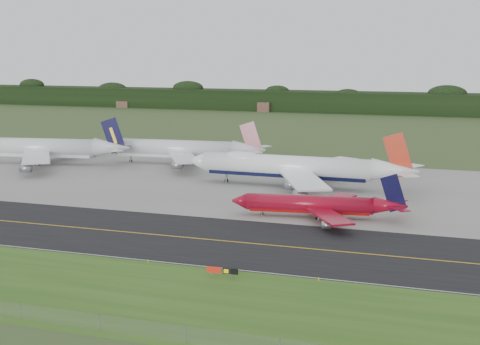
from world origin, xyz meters
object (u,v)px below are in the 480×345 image
object	(u,v)px
jet_red_737	(319,205)
jet_navy_gold	(41,148)
jet_ba_747	(295,167)
jet_star_tail	(183,149)
taxiway_sign	(222,271)

from	to	relation	value
jet_red_737	jet_navy_gold	bearing A→B (deg)	156.88
jet_ba_747	jet_navy_gold	size ratio (longest dim) A/B	1.05
jet_star_tail	jet_ba_747	bearing A→B (deg)	-29.79
taxiway_sign	jet_red_737	bearing A→B (deg)	80.93
jet_red_737	jet_navy_gold	world-z (taller)	jet_navy_gold
jet_red_737	jet_navy_gold	xyz separation A→B (m)	(-98.46, 42.03, 2.21)
jet_red_737	taxiway_sign	xyz separation A→B (m)	(-6.93, -43.42, -1.63)
jet_ba_747	jet_star_tail	xyz separation A→B (m)	(-42.28, 24.21, -0.56)
jet_red_737	jet_navy_gold	distance (m)	107.08
jet_ba_747	jet_red_737	bearing A→B (deg)	-67.64
jet_red_737	taxiway_sign	distance (m)	44.00
jet_ba_747	jet_star_tail	bearing A→B (deg)	150.21
jet_navy_gold	jet_ba_747	bearing A→B (deg)	-7.36
jet_red_737	jet_navy_gold	size ratio (longest dim) A/B	0.64
jet_navy_gold	taxiway_sign	bearing A→B (deg)	-43.03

